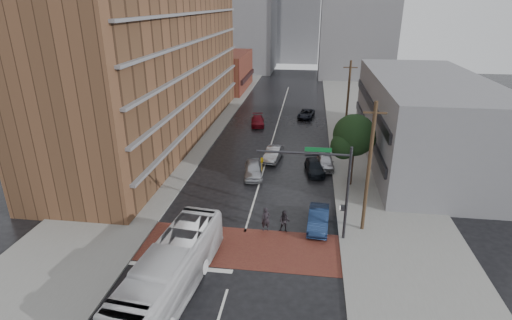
% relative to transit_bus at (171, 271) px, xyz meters
% --- Properties ---
extents(ground, '(160.00, 160.00, 0.00)m').
position_rel_transit_bus_xyz_m(ground, '(3.17, 4.74, -1.58)').
color(ground, black).
rests_on(ground, ground).
extents(crosswalk, '(14.00, 5.00, 0.02)m').
position_rel_transit_bus_xyz_m(crosswalk, '(3.17, 5.24, -1.57)').
color(crosswalk, brown).
rests_on(crosswalk, ground).
extents(sidewalk_west, '(9.00, 90.00, 0.15)m').
position_rel_transit_bus_xyz_m(sidewalk_west, '(-8.33, 29.74, -1.51)').
color(sidewalk_west, gray).
rests_on(sidewalk_west, ground).
extents(sidewalk_east, '(9.00, 90.00, 0.15)m').
position_rel_transit_bus_xyz_m(sidewalk_east, '(14.67, 29.74, -1.51)').
color(sidewalk_east, gray).
rests_on(sidewalk_east, ground).
extents(apartment_block, '(10.00, 44.00, 28.00)m').
position_rel_transit_bus_xyz_m(apartment_block, '(-10.83, 28.74, 12.42)').
color(apartment_block, brown).
rests_on(apartment_block, ground).
extents(storefront_west, '(8.00, 16.00, 7.00)m').
position_rel_transit_bus_xyz_m(storefront_west, '(-8.83, 58.74, 1.92)').
color(storefront_west, maroon).
rests_on(storefront_west, ground).
extents(building_east, '(11.00, 26.00, 9.00)m').
position_rel_transit_bus_xyz_m(building_east, '(19.67, 24.74, 2.92)').
color(building_east, slate).
rests_on(building_east, ground).
extents(distant_tower_west, '(18.00, 16.00, 32.00)m').
position_rel_transit_bus_xyz_m(distant_tower_west, '(-10.83, 82.74, 14.42)').
color(distant_tower_west, slate).
rests_on(distant_tower_west, ground).
extents(distant_tower_center, '(12.00, 10.00, 24.00)m').
position_rel_transit_bus_xyz_m(distant_tower_center, '(3.17, 99.74, 10.42)').
color(distant_tower_center, slate).
rests_on(distant_tower_center, ground).
extents(street_tree, '(4.20, 4.10, 6.90)m').
position_rel_transit_bus_xyz_m(street_tree, '(11.69, 16.77, 3.15)').
color(street_tree, '#332319').
rests_on(street_tree, ground).
extents(signal_mast, '(6.50, 0.30, 7.20)m').
position_rel_transit_bus_xyz_m(signal_mast, '(9.01, 7.24, 3.15)').
color(signal_mast, '#2D2D33').
rests_on(signal_mast, ground).
extents(utility_pole_near, '(1.60, 0.26, 10.00)m').
position_rel_transit_bus_xyz_m(utility_pole_near, '(11.97, 8.74, 3.56)').
color(utility_pole_near, '#473321').
rests_on(utility_pole_near, ground).
extents(utility_pole_far, '(1.60, 0.26, 10.00)m').
position_rel_transit_bus_xyz_m(utility_pole_far, '(11.97, 28.74, 3.56)').
color(utility_pole_far, '#473321').
rests_on(utility_pole_far, ground).
extents(transit_bus, '(3.79, 11.58, 3.17)m').
position_rel_transit_bus_xyz_m(transit_bus, '(0.00, 0.00, 0.00)').
color(transit_bus, silver).
rests_on(transit_bus, ground).
extents(pedestrian_a, '(0.78, 0.62, 1.89)m').
position_rel_transit_bus_xyz_m(pedestrian_a, '(4.71, 7.74, -0.64)').
color(pedestrian_a, black).
rests_on(pedestrian_a, ground).
extents(pedestrian_b, '(0.89, 0.71, 1.74)m').
position_rel_transit_bus_xyz_m(pedestrian_b, '(6.12, 7.74, -0.72)').
color(pedestrian_b, black).
rests_on(pedestrian_b, ground).
extents(car_travel_a, '(2.36, 4.64, 1.51)m').
position_rel_transit_bus_xyz_m(car_travel_a, '(2.36, 17.51, -0.83)').
color(car_travel_a, '#B5B7BD').
rests_on(car_travel_a, ground).
extents(car_travel_b, '(2.07, 4.44, 1.41)m').
position_rel_transit_bus_xyz_m(car_travel_b, '(3.89, 22.28, -0.88)').
color(car_travel_b, '#B0B3B8').
rests_on(car_travel_b, ground).
extents(car_travel_c, '(2.39, 4.59, 1.27)m').
position_rel_transit_bus_xyz_m(car_travel_c, '(0.47, 35.10, -0.95)').
color(car_travel_c, maroon).
rests_on(car_travel_c, ground).
extents(suv_travel, '(2.76, 4.70, 1.23)m').
position_rel_transit_bus_xyz_m(suv_travel, '(7.13, 39.87, -0.97)').
color(suv_travel, black).
rests_on(suv_travel, ground).
extents(car_parked_near, '(1.76, 4.41, 1.43)m').
position_rel_transit_bus_xyz_m(car_parked_near, '(8.65, 8.74, -0.87)').
color(car_parked_near, '#142547').
rests_on(car_parked_near, ground).
extents(car_parked_mid, '(2.33, 4.36, 1.20)m').
position_rel_transit_bus_xyz_m(car_parked_mid, '(8.37, 19.29, -0.98)').
color(car_parked_mid, black).
rests_on(car_parked_mid, ground).
extents(car_parked_far, '(1.87, 4.18, 1.40)m').
position_rel_transit_bus_xyz_m(car_parked_far, '(9.47, 20.74, -0.89)').
color(car_parked_far, '#B8B9C0').
rests_on(car_parked_far, ground).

